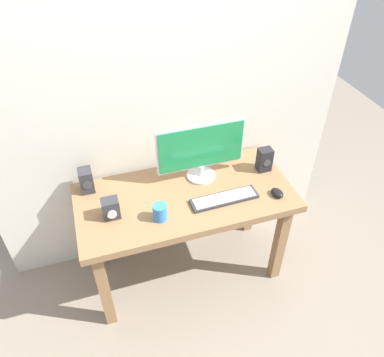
{
  "coord_description": "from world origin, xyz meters",
  "views": [
    {
      "loc": [
        -0.5,
        -1.7,
        2.38
      ],
      "look_at": [
        0.05,
        0.0,
        0.87
      ],
      "focal_mm": 35.86,
      "sensor_mm": 36.0,
      "label": 1
    }
  ],
  "objects": [
    {
      "name": "speaker_left",
      "position": [
        -0.57,
        0.23,
        0.83
      ],
      "size": [
        0.08,
        0.1,
        0.16
      ],
      "color": "#333338",
      "rests_on": "desk"
    },
    {
      "name": "mouse",
      "position": [
        0.55,
        -0.18,
        0.77
      ],
      "size": [
        0.08,
        0.1,
        0.04
      ],
      "primitive_type": "ellipsoid",
      "rotation": [
        0.0,
        0.0,
        0.18
      ],
      "color": "black",
      "rests_on": "desk"
    },
    {
      "name": "wall_back",
      "position": [
        0.0,
        0.37,
        1.5
      ],
      "size": [
        2.41,
        0.04,
        3.0
      ],
      "primitive_type": "cube",
      "color": "silver",
      "rests_on": "ground_plane"
    },
    {
      "name": "speaker_right",
      "position": [
        0.58,
        0.08,
        0.84
      ],
      "size": [
        0.09,
        0.08,
        0.16
      ],
      "color": "#232328",
      "rests_on": "desk"
    },
    {
      "name": "keyboard_primary",
      "position": [
        0.22,
        -0.12,
        0.76
      ],
      "size": [
        0.43,
        0.12,
        0.02
      ],
      "color": "#333338",
      "rests_on": "desk"
    },
    {
      "name": "desk",
      "position": [
        0.0,
        0.0,
        0.65
      ],
      "size": [
        1.36,
        0.65,
        0.75
      ],
      "color": "#936D47",
      "rests_on": "ground_plane"
    },
    {
      "name": "audio_controller",
      "position": [
        -0.46,
        -0.05,
        0.82
      ],
      "size": [
        0.1,
        0.09,
        0.13
      ],
      "color": "#333338",
      "rests_on": "desk"
    },
    {
      "name": "coffee_mug",
      "position": [
        -0.2,
        -0.15,
        0.81
      ],
      "size": [
        0.08,
        0.08,
        0.1
      ],
      "primitive_type": "cylinder",
      "color": "#337FD8",
      "rests_on": "desk"
    },
    {
      "name": "ground_plane",
      "position": [
        0.0,
        0.0,
        0.0
      ],
      "size": [
        6.0,
        6.0,
        0.0
      ],
      "primitive_type": "plane",
      "color": "gray"
    },
    {
      "name": "monitor",
      "position": [
        0.15,
        0.15,
        0.97
      ],
      "size": [
        0.57,
        0.19,
        0.39
      ],
      "color": "silver",
      "rests_on": "desk"
    }
  ]
}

